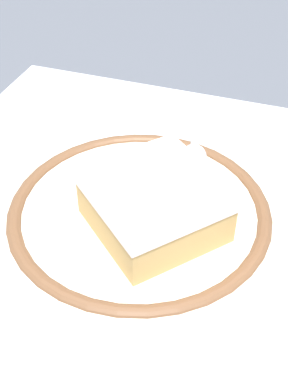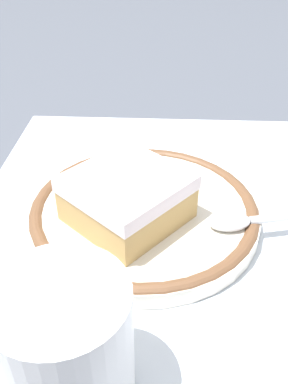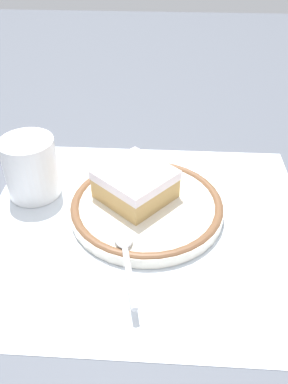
{
  "view_description": "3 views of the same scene",
  "coord_description": "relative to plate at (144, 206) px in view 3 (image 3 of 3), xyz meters",
  "views": [
    {
      "loc": [
        0.11,
        -0.33,
        0.31
      ],
      "look_at": [
        0.0,
        -0.03,
        0.04
      ],
      "focal_mm": 48.09,
      "sensor_mm": 36.0,
      "label": 1
    },
    {
      "loc": [
        0.32,
        -0.01,
        0.26
      ],
      "look_at": [
        0.0,
        -0.03,
        0.04
      ],
      "focal_mm": 38.93,
      "sensor_mm": 36.0,
      "label": 2
    },
    {
      "loc": [
        -0.02,
        0.41,
        0.38
      ],
      "look_at": [
        0.0,
        -0.03,
        0.04
      ],
      "focal_mm": 37.08,
      "sensor_mm": 36.0,
      "label": 3
    }
  ],
  "objects": [
    {
      "name": "cake_slice",
      "position": [
        0.01,
        -0.01,
        0.03
      ],
      "size": [
        0.13,
        0.13,
        0.05
      ],
      "color": "tan",
      "rests_on": "plate"
    },
    {
      "name": "placemat",
      "position": [
        -0.0,
        0.03,
        -0.01
      ],
      "size": [
        0.46,
        0.4,
        0.0
      ],
      "primitive_type": "cube",
      "color": "silver",
      "rests_on": "ground_plane"
    },
    {
      "name": "cup",
      "position": [
        0.17,
        -0.04,
        0.03
      ],
      "size": [
        0.08,
        0.08,
        0.09
      ],
      "color": "white",
      "rests_on": "placemat"
    },
    {
      "name": "plate",
      "position": [
        0.0,
        0.0,
        0.0
      ],
      "size": [
        0.22,
        0.22,
        0.02
      ],
      "color": "silver",
      "rests_on": "placemat"
    },
    {
      "name": "ground_plane",
      "position": [
        -0.0,
        0.03,
        -0.01
      ],
      "size": [
        2.4,
        2.4,
        0.0
      ],
      "primitive_type": "plane",
      "color": "#4C515B"
    },
    {
      "name": "spoon",
      "position": [
        0.02,
        0.1,
        0.01
      ],
      "size": [
        0.04,
        0.13,
        0.01
      ],
      "color": "silver",
      "rests_on": "plate"
    }
  ]
}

